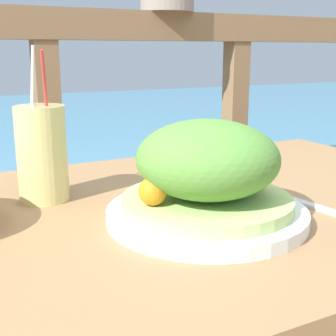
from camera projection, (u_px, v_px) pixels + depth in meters
name	position (u px, v px, depth m)	size (l,w,h in m)	color
patio_table	(162.00, 262.00, 0.78)	(1.24, 0.72, 0.71)	#997047
railing_fence	(49.00, 124.00, 1.41)	(2.80, 0.08, 1.07)	brown
salad_plate	(207.00, 178.00, 0.68)	(0.30, 0.30, 0.15)	white
drink_glass	(42.00, 153.00, 0.78)	(0.08, 0.08, 0.26)	#DBCC7F
fork	(318.00, 208.00, 0.75)	(0.04, 0.18, 0.00)	silver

